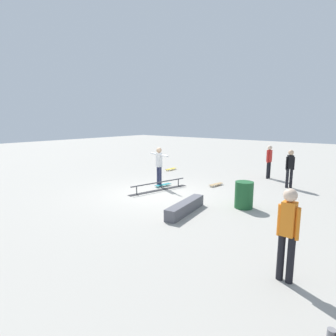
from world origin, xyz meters
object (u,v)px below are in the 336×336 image
bystander_black_shirt (290,167)px  trash_bin (244,195)px  skate_ledge (185,207)px  skateboard_main (163,185)px  bystander_red_shirt (269,160)px  loose_skateboard_natural (216,184)px  grind_rail (159,187)px  loose_skateboard_yellow (171,169)px  bystander_orange_shirt (288,230)px  skater_main (159,164)px

bystander_black_shirt → trash_bin: bearing=48.7°
skate_ledge → bystander_black_shirt: bearing=164.3°
skateboard_main → bystander_red_shirt: 5.59m
loose_skateboard_natural → skateboard_main: bearing=140.3°
grind_rail → skateboard_main: 0.71m
grind_rail → trash_bin: size_ratio=3.19×
loose_skateboard_natural → grind_rail: bearing=155.0°
grind_rail → loose_skateboard_yellow: size_ratio=3.53×
loose_skateboard_yellow → trash_bin: trash_bin is taller
grind_rail → bystander_orange_shirt: 7.16m
skater_main → trash_bin: bearing=-169.2°
bystander_red_shirt → loose_skateboard_yellow: bearing=-69.2°
bystander_orange_shirt → skate_ledge: bearing=-25.1°
skate_ledge → bystander_black_shirt: bystander_black_shirt is taller
grind_rail → skateboard_main: size_ratio=3.46×
bystander_orange_shirt → loose_skateboard_natural: 7.51m
bystander_black_shirt → loose_skateboard_natural: 3.20m
grind_rail → bystander_red_shirt: size_ratio=1.73×
skate_ledge → loose_skateboard_yellow: (-5.61, -5.05, -0.11)m
skateboard_main → loose_skateboard_natural: size_ratio=1.00×
bystander_orange_shirt → trash_bin: 4.36m
bystander_red_shirt → loose_skateboard_natural: size_ratio=2.01×
bystander_black_shirt → bystander_red_shirt: (-1.42, -1.40, 0.00)m
bystander_orange_shirt → trash_bin: size_ratio=1.95×
bystander_orange_shirt → loose_skateboard_natural: size_ratio=2.12×
bystander_orange_shirt → grind_rail: bearing=-27.0°
grind_rail → skate_ledge: (1.62, 2.52, 0.02)m
grind_rail → loose_skateboard_yellow: 4.73m
skate_ledge → trash_bin: size_ratio=2.32×
skater_main → loose_skateboard_natural: (-1.67, 1.91, -0.93)m
bystander_red_shirt → grind_rail: bearing=-20.0°
skate_ledge → bystander_orange_shirt: size_ratio=1.19×
skater_main → bystander_black_shirt: size_ratio=1.05×
skateboard_main → bystander_orange_shirt: size_ratio=0.47×
grind_rail → skate_ledge: grind_rail is taller
grind_rail → loose_skateboard_yellow: (-4.00, -2.53, -0.08)m
bystander_red_shirt → loose_skateboard_natural: bearing=-14.7°
bystander_orange_shirt → bystander_red_shirt: bearing=-65.5°
skater_main → skateboard_main: 0.94m
grind_rail → trash_bin: (-0.03, 3.74, 0.29)m
grind_rail → bystander_black_shirt: bystander_black_shirt is taller
loose_skateboard_yellow → trash_bin: bearing=59.6°
grind_rail → skater_main: (-0.56, -0.45, 0.84)m
skate_ledge → trash_bin: (-1.64, 1.21, 0.27)m
grind_rail → bystander_red_shirt: (-5.29, 2.67, 0.77)m
skater_main → bystander_black_shirt: (-3.32, 4.52, -0.07)m
grind_rail → trash_bin: bearing=102.7°
skateboard_main → loose_skateboard_yellow: 4.03m
skate_ledge → skateboard_main: (-2.25, -2.82, -0.11)m
skateboard_main → bystander_red_shirt: size_ratio=0.50×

